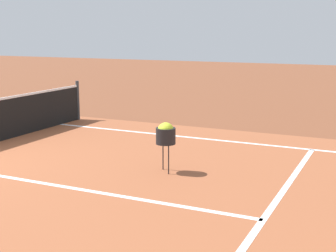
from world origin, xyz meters
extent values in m
cube|color=white|center=(4.11, -5.95, 0.00)|extent=(0.10, 11.89, 0.01)
cube|color=white|center=(0.00, -6.40, 0.00)|extent=(8.22, 0.10, 0.01)
cube|color=white|center=(0.00, -3.20, 0.00)|extent=(0.10, 6.40, 0.01)
cylinder|color=#33383D|center=(4.90, 0.00, 0.54)|extent=(0.09, 0.09, 1.07)
cylinder|color=black|center=(1.42, -4.33, 0.64)|extent=(0.34, 0.34, 0.28)
cylinder|color=black|center=(1.32, -4.43, 0.25)|extent=(0.02, 0.02, 0.50)
cylinder|color=black|center=(1.52, -4.23, 0.25)|extent=(0.02, 0.02, 0.50)
sphere|color=#CCE033|center=(1.42, -4.33, 0.73)|extent=(0.29, 0.29, 0.29)
camera|label=1|loc=(-5.79, -7.75, 2.42)|focal=50.94mm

